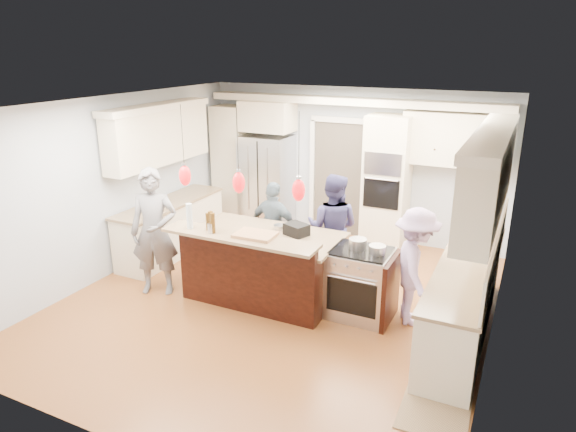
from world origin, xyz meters
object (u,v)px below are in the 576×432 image
object	(u,v)px
kitchen_island	(263,264)
person_bar_end	(154,232)
island_range	(362,284)
person_far_left	(332,228)
refrigerator	(267,183)

from	to	relation	value
kitchen_island	person_bar_end	xyz separation A→B (m)	(-1.44, -0.52, 0.42)
island_range	person_far_left	bearing A→B (deg)	130.50
kitchen_island	island_range	xyz separation A→B (m)	(1.41, 0.08, -0.03)
island_range	person_bar_end	bearing A→B (deg)	-168.12
island_range	person_far_left	world-z (taller)	person_far_left
island_range	refrigerator	bearing A→B (deg)	137.41
kitchen_island	refrigerator	bearing A→B (deg)	116.89
person_bar_end	island_range	bearing A→B (deg)	-12.01
island_range	person_bar_end	xyz separation A→B (m)	(-2.84, -0.60, 0.45)
refrigerator	island_range	world-z (taller)	refrigerator
kitchen_island	person_far_left	bearing A→B (deg)	56.17
person_bar_end	person_far_left	distance (m)	2.56
person_bar_end	kitchen_island	bearing A→B (deg)	-3.91
person_bar_end	person_far_left	xyz separation A→B (m)	(2.08, 1.49, -0.09)
kitchen_island	person_bar_end	size ratio (longest dim) A/B	1.15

